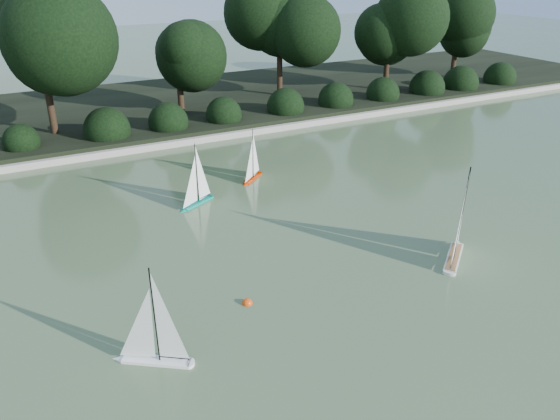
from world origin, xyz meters
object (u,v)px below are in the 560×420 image
sailboat_white_a (149,347)px  sailboat_teal (195,195)px  sailboat_orange (251,172)px  sailboat_white_b (456,242)px  race_buoy (247,303)px

sailboat_white_a → sailboat_teal: sailboat_white_a is taller
sailboat_orange → sailboat_teal: size_ratio=0.91×
sailboat_white_a → sailboat_white_b: bearing=2.3°
sailboat_white_a → sailboat_teal: 5.10m
sailboat_white_b → sailboat_teal: 5.51m
race_buoy → sailboat_white_a: bearing=-159.9°
sailboat_white_b → race_buoy: 3.98m
sailboat_white_b → sailboat_orange: 5.37m
sailboat_orange → race_buoy: size_ratio=7.85×
sailboat_white_b → sailboat_white_a: bearing=-177.7°
sailboat_white_a → sailboat_orange: (3.98, 5.33, -0.04)m
sailboat_white_a → sailboat_teal: (2.27, 4.56, -0.02)m
sailboat_orange → race_buoy: sailboat_orange is taller
sailboat_white_b → sailboat_orange: sailboat_white_b is taller
sailboat_orange → sailboat_teal: 1.87m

